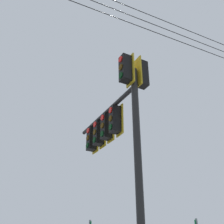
{
  "coord_description": "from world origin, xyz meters",
  "views": [
    {
      "loc": [
        -0.66,
        -6.91,
        1.94
      ],
      "look_at": [
        -0.91,
        0.99,
        6.17
      ],
      "focal_mm": 43.22,
      "sensor_mm": 36.0,
      "label": 1
    }
  ],
  "objects": [
    {
      "name": "overhead_wire_span",
      "position": [
        0.64,
        0.23,
        9.34
      ],
      "size": [
        18.6,
        10.26,
        1.49
      ],
      "color": "black"
    },
    {
      "name": "signal_mast_assembly",
      "position": [
        -0.72,
        0.68,
        5.41
      ],
      "size": [
        2.44,
        3.72,
        7.42
      ],
      "color": "black",
      "rests_on": "ground"
    }
  ]
}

